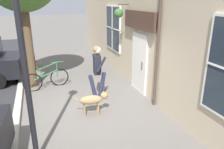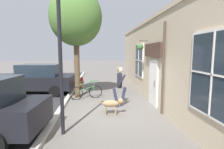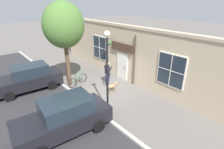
{
  "view_description": "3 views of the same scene",
  "coord_description": "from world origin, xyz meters",
  "px_view_note": "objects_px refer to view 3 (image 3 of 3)",
  "views": [
    {
      "loc": [
        1.22,
        6.19,
        3.21
      ],
      "look_at": [
        -0.65,
        0.77,
        1.23
      ],
      "focal_mm": 35.0,
      "sensor_mm": 36.0,
      "label": 1
    },
    {
      "loc": [
        0.44,
        7.2,
        2.45
      ],
      "look_at": [
        -0.26,
        -0.94,
        1.41
      ],
      "focal_mm": 28.0,
      "sensor_mm": 36.0,
      "label": 2
    },
    {
      "loc": [
        6.65,
        8.53,
        5.8
      ],
      "look_at": [
        -0.49,
        0.14,
        1.05
      ],
      "focal_mm": 28.0,
      "sensor_mm": 36.0,
      "label": 3
    }
  ],
  "objects_px": {
    "leaning_bicycle": "(78,80)",
    "parked_car_nearest_curb": "(29,78)",
    "fire_hydrant": "(56,70)",
    "dog_on_leash": "(112,86)",
    "pedestrian_walking": "(107,71)",
    "parked_car_mid_block": "(64,117)",
    "street_lamp": "(107,61)",
    "street_tree_by_curb": "(64,26)"
  },
  "relations": [
    {
      "from": "leaning_bicycle",
      "to": "parked_car_nearest_curb",
      "type": "distance_m",
      "value": 3.33
    },
    {
      "from": "leaning_bicycle",
      "to": "fire_hydrant",
      "type": "distance_m",
      "value": 2.86
    },
    {
      "from": "dog_on_leash",
      "to": "fire_hydrant",
      "type": "bearing_deg",
      "value": -72.8
    },
    {
      "from": "pedestrian_walking",
      "to": "leaning_bicycle",
      "type": "xyz_separation_m",
      "value": [
        1.6,
        -1.47,
        -0.73
      ]
    },
    {
      "from": "dog_on_leash",
      "to": "fire_hydrant",
      "type": "xyz_separation_m",
      "value": [
        1.65,
        -5.32,
        -0.05
      ]
    },
    {
      "from": "parked_car_mid_block",
      "to": "fire_hydrant",
      "type": "height_order",
      "value": "parked_car_mid_block"
    },
    {
      "from": "parked_car_nearest_curb",
      "to": "fire_hydrant",
      "type": "distance_m",
      "value": 2.86
    },
    {
      "from": "parked_car_mid_block",
      "to": "fire_hydrant",
      "type": "distance_m",
      "value": 7.37
    },
    {
      "from": "street_lamp",
      "to": "fire_hydrant",
      "type": "distance_m",
      "value": 7.3
    },
    {
      "from": "street_lamp",
      "to": "pedestrian_walking",
      "type": "bearing_deg",
      "value": -128.87
    },
    {
      "from": "dog_on_leash",
      "to": "leaning_bicycle",
      "type": "xyz_separation_m",
      "value": [
        1.18,
        -2.49,
        -0.07
      ]
    },
    {
      "from": "parked_car_mid_block",
      "to": "street_lamp",
      "type": "distance_m",
      "value": 3.32
    },
    {
      "from": "pedestrian_walking",
      "to": "fire_hydrant",
      "type": "height_order",
      "value": "pedestrian_walking"
    },
    {
      "from": "street_tree_by_curb",
      "to": "parked_car_mid_block",
      "type": "height_order",
      "value": "street_tree_by_curb"
    },
    {
      "from": "pedestrian_walking",
      "to": "street_tree_by_curb",
      "type": "relative_size",
      "value": 0.31
    },
    {
      "from": "leaning_bicycle",
      "to": "parked_car_nearest_curb",
      "type": "xyz_separation_m",
      "value": [
        2.94,
        -1.48,
        0.5
      ]
    },
    {
      "from": "street_lamp",
      "to": "leaning_bicycle",
      "type": "bearing_deg",
      "value": -96.4
    },
    {
      "from": "leaning_bicycle",
      "to": "parked_car_mid_block",
      "type": "bearing_deg",
      "value": 53.25
    },
    {
      "from": "parked_car_nearest_curb",
      "to": "street_lamp",
      "type": "distance_m",
      "value": 6.38
    },
    {
      "from": "pedestrian_walking",
      "to": "parked_car_mid_block",
      "type": "bearing_deg",
      "value": 29.24
    },
    {
      "from": "pedestrian_walking",
      "to": "parked_car_mid_block",
      "type": "distance_m",
      "value": 5.31
    },
    {
      "from": "pedestrian_walking",
      "to": "dog_on_leash",
      "type": "xyz_separation_m",
      "value": [
        0.41,
        1.02,
        -0.65
      ]
    },
    {
      "from": "pedestrian_walking",
      "to": "street_tree_by_curb",
      "type": "height_order",
      "value": "street_tree_by_curb"
    },
    {
      "from": "parked_car_nearest_curb",
      "to": "parked_car_mid_block",
      "type": "relative_size",
      "value": 1.0
    },
    {
      "from": "parked_car_nearest_curb",
      "to": "parked_car_mid_block",
      "type": "distance_m",
      "value": 5.55
    },
    {
      "from": "leaning_bicycle",
      "to": "fire_hydrant",
      "type": "bearing_deg",
      "value": -80.65
    },
    {
      "from": "street_tree_by_curb",
      "to": "street_lamp",
      "type": "height_order",
      "value": "street_tree_by_curb"
    },
    {
      "from": "street_tree_by_curb",
      "to": "street_lamp",
      "type": "xyz_separation_m",
      "value": [
        -0.02,
        4.45,
        -1.24
      ]
    },
    {
      "from": "pedestrian_walking",
      "to": "parked_car_mid_block",
      "type": "relative_size",
      "value": 0.41
    },
    {
      "from": "dog_on_leash",
      "to": "parked_car_nearest_curb",
      "type": "height_order",
      "value": "parked_car_nearest_curb"
    },
    {
      "from": "pedestrian_walking",
      "to": "parked_car_nearest_curb",
      "type": "distance_m",
      "value": 5.42
    },
    {
      "from": "dog_on_leash",
      "to": "leaning_bicycle",
      "type": "height_order",
      "value": "leaning_bicycle"
    },
    {
      "from": "leaning_bicycle",
      "to": "street_lamp",
      "type": "xyz_separation_m",
      "value": [
        0.45,
        4.01,
        2.58
      ]
    },
    {
      "from": "street_tree_by_curb",
      "to": "dog_on_leash",
      "type": "bearing_deg",
      "value": 119.33
    },
    {
      "from": "street_lamp",
      "to": "dog_on_leash",
      "type": "bearing_deg",
      "value": -137.07
    },
    {
      "from": "street_lamp",
      "to": "parked_car_nearest_curb",
      "type": "bearing_deg",
      "value": -65.62
    },
    {
      "from": "leaning_bicycle",
      "to": "street_lamp",
      "type": "relative_size",
      "value": 0.38
    },
    {
      "from": "leaning_bicycle",
      "to": "fire_hydrant",
      "type": "relative_size",
      "value": 2.21
    },
    {
      "from": "dog_on_leash",
      "to": "street_lamp",
      "type": "bearing_deg",
      "value": 42.93
    },
    {
      "from": "street_tree_by_curb",
      "to": "parked_car_nearest_curb",
      "type": "relative_size",
      "value": 1.3
    },
    {
      "from": "parked_car_mid_block",
      "to": "street_lamp",
      "type": "xyz_separation_m",
      "value": [
        -2.59,
        -0.05,
        2.08
      ]
    },
    {
      "from": "street_tree_by_curb",
      "to": "leaning_bicycle",
      "type": "distance_m",
      "value": 3.87
    }
  ]
}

